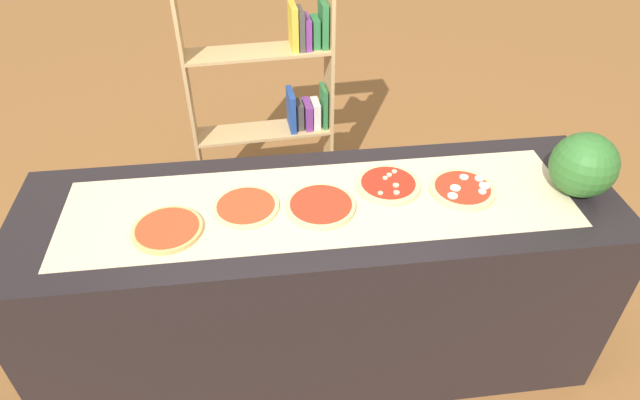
# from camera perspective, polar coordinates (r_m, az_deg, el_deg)

# --- Properties ---
(ground_plane) EXTENTS (12.00, 12.00, 0.00)m
(ground_plane) POSITION_cam_1_polar(r_m,az_deg,el_deg) (2.90, -0.00, -15.02)
(ground_plane) COLOR brown
(counter) EXTENTS (2.47, 0.75, 0.94)m
(counter) POSITION_cam_1_polar(r_m,az_deg,el_deg) (2.53, -0.00, -8.70)
(counter) COLOR black
(counter) RESTS_ON ground_plane
(parchment_paper) EXTENTS (2.05, 0.53, 0.00)m
(parchment_paper) POSITION_cam_1_polar(r_m,az_deg,el_deg) (2.21, -0.00, -0.39)
(parchment_paper) COLOR beige
(parchment_paper) RESTS_ON counter
(pizza_plain_0) EXTENTS (0.27, 0.27, 0.02)m
(pizza_plain_0) POSITION_cam_1_polar(r_m,az_deg,el_deg) (2.15, -15.59, -2.97)
(pizza_plain_0) COLOR tan
(pizza_plain_0) RESTS_ON parchment_paper
(pizza_plain_1) EXTENTS (0.26, 0.26, 0.02)m
(pizza_plain_1) POSITION_cam_1_polar(r_m,az_deg,el_deg) (2.20, -7.72, -0.70)
(pizza_plain_1) COLOR #E5C17F
(pizza_plain_1) RESTS_ON parchment_paper
(pizza_plain_2) EXTENTS (0.28, 0.28, 0.02)m
(pizza_plain_2) POSITION_cam_1_polar(r_m,az_deg,el_deg) (2.18, 0.09, -0.61)
(pizza_plain_2) COLOR #E5C17F
(pizza_plain_2) RESTS_ON parchment_paper
(pizza_mushroom_3) EXTENTS (0.27, 0.27, 0.03)m
(pizza_mushroom_3) POSITION_cam_1_polar(r_m,az_deg,el_deg) (2.31, 7.11, 1.62)
(pizza_mushroom_3) COLOR #E5C17F
(pizza_mushroom_3) RESTS_ON parchment_paper
(pizza_mozzarella_4) EXTENTS (0.27, 0.27, 0.03)m
(pizza_mozzarella_4) POSITION_cam_1_polar(r_m,az_deg,el_deg) (2.34, 14.61, 1.09)
(pizza_mozzarella_4) COLOR #E5C17F
(pizza_mozzarella_4) RESTS_ON parchment_paper
(watermelon) EXTENTS (0.26, 0.26, 0.26)m
(watermelon) POSITION_cam_1_polar(r_m,az_deg,el_deg) (2.44, 25.76, 3.29)
(watermelon) COLOR #2D6628
(watermelon) RESTS_ON counter
(bookshelf) EXTENTS (0.87, 0.28, 1.58)m
(bookshelf) POSITION_cam_1_polar(r_m,az_deg,el_deg) (3.38, -4.26, 10.48)
(bookshelf) COLOR tan
(bookshelf) RESTS_ON ground_plane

